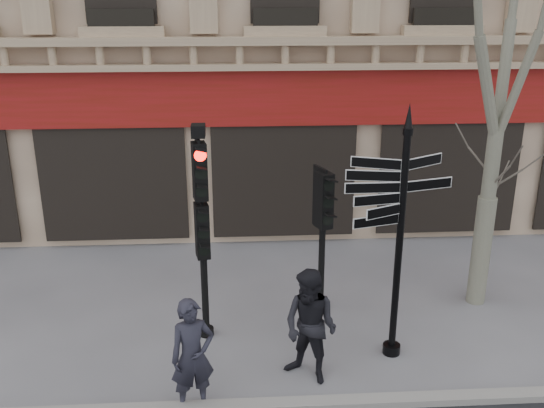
{
  "coord_description": "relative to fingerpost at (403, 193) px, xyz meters",
  "views": [
    {
      "loc": [
        -1.14,
        -8.86,
        5.88
      ],
      "look_at": [
        -0.55,
        0.6,
        2.53
      ],
      "focal_mm": 40.0,
      "sensor_mm": 36.0,
      "label": 1
    }
  ],
  "objects": [
    {
      "name": "ground",
      "position": [
        -1.46,
        0.06,
        -2.9
      ],
      "size": [
        80.0,
        80.0,
        0.0
      ],
      "primitive_type": "plane",
      "color": "slate",
      "rests_on": "ground"
    },
    {
      "name": "kerb",
      "position": [
        -1.46,
        -1.34,
        -2.84
      ],
      "size": [
        80.0,
        0.25,
        0.12
      ],
      "primitive_type": "cube",
      "color": "gray",
      "rests_on": "ground"
    },
    {
      "name": "fingerpost",
      "position": [
        0.0,
        0.0,
        0.0
      ],
      "size": [
        1.96,
        1.96,
        4.31
      ],
      "rotation": [
        0.0,
        0.0,
        0.09
      ],
      "color": "black",
      "rests_on": "ground"
    },
    {
      "name": "traffic_signal_main",
      "position": [
        -3.19,
        0.79,
        -0.46
      ],
      "size": [
        0.48,
        0.38,
        3.86
      ],
      "rotation": [
        0.0,
        0.0,
        0.19
      ],
      "color": "black",
      "rests_on": "ground"
    },
    {
      "name": "traffic_signal_secondary",
      "position": [
        -1.0,
        1.65,
        -0.96
      ],
      "size": [
        0.55,
        0.48,
        2.77
      ],
      "rotation": [
        0.0,
        0.0,
        0.37
      ],
      "color": "black",
      "rests_on": "ground"
    },
    {
      "name": "pedestrian_a",
      "position": [
        -3.28,
        -1.24,
        -2.0
      ],
      "size": [
        0.75,
        0.61,
        1.79
      ],
      "primitive_type": "imported",
      "rotation": [
        0.0,
        0.0,
        0.32
      ],
      "color": "#22222D",
      "rests_on": "ground"
    },
    {
      "name": "pedestrian_b",
      "position": [
        -1.49,
        -0.62,
        -1.95
      ],
      "size": [
        1.16,
        1.12,
        1.88
      ],
      "primitive_type": "imported",
      "rotation": [
        0.0,
        0.0,
        -0.65
      ],
      "color": "black",
      "rests_on": "ground"
    }
  ]
}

